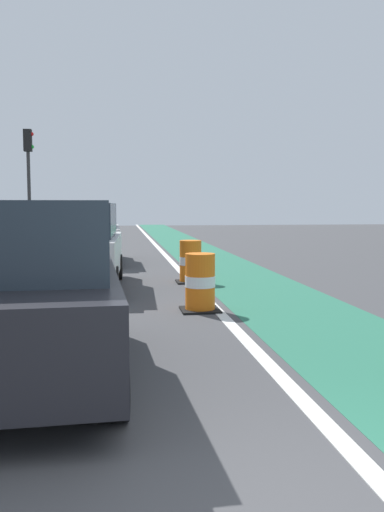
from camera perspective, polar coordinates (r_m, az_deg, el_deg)
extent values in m
cube|color=#286B51|center=(15.58, 4.75, -2.00)|extent=(2.50, 80.00, 0.01)
cube|color=silver|center=(15.32, -0.74, -2.10)|extent=(0.20, 80.00, 0.01)
cube|color=black|center=(6.53, -16.10, -5.51)|extent=(2.06, 4.68, 0.90)
cube|color=#232D38|center=(6.42, -16.30, 1.96)|extent=(1.75, 2.93, 0.80)
cylinder|color=black|center=(7.98, -9.11, -6.68)|extent=(0.31, 0.69, 0.68)
cylinder|color=black|center=(5.23, -8.31, -13.17)|extent=(0.31, 0.69, 0.68)
cube|color=silver|center=(13.33, -11.64, 0.06)|extent=(2.01, 4.67, 0.90)
cube|color=#232D38|center=(13.28, -11.71, 3.72)|extent=(1.72, 2.91, 0.80)
cylinder|color=black|center=(14.89, -14.18, -1.19)|extent=(0.31, 0.69, 0.68)
cylinder|color=black|center=(14.73, -7.86, -1.14)|extent=(0.31, 0.69, 0.68)
cylinder|color=black|center=(12.09, -16.17, -2.72)|extent=(0.31, 0.69, 0.68)
cylinder|color=black|center=(11.90, -8.38, -2.69)|extent=(0.31, 0.69, 0.68)
cube|color=silver|center=(19.18, -10.37, 1.67)|extent=(1.90, 4.62, 0.90)
cube|color=#232D38|center=(19.15, -10.41, 4.21)|extent=(1.65, 2.87, 0.80)
cylinder|color=black|center=(20.68, -12.49, 0.65)|extent=(0.29, 0.68, 0.68)
cylinder|color=black|center=(20.63, -7.94, 0.71)|extent=(0.29, 0.68, 0.68)
cylinder|color=black|center=(17.84, -13.13, -0.10)|extent=(0.29, 0.68, 0.68)
cylinder|color=black|center=(17.78, -7.85, -0.03)|extent=(0.29, 0.68, 0.68)
cylinder|color=orange|center=(10.30, 0.85, -4.40)|extent=(0.56, 0.56, 0.42)
cylinder|color=white|center=(10.25, 0.85, -2.66)|extent=(0.57, 0.57, 0.21)
cylinder|color=orange|center=(10.21, 0.86, -0.91)|extent=(0.56, 0.56, 0.42)
cube|color=black|center=(10.34, 0.85, -5.65)|extent=(0.73, 0.73, 0.04)
cylinder|color=orange|center=(14.04, -0.16, -1.78)|extent=(0.56, 0.56, 0.42)
cylinder|color=white|center=(14.01, -0.16, -0.50)|extent=(0.57, 0.57, 0.21)
cylinder|color=orange|center=(13.98, -0.16, 0.78)|extent=(0.56, 0.56, 0.42)
cube|color=black|center=(14.07, -0.16, -2.71)|extent=(0.73, 0.73, 0.04)
cylinder|color=#2D2D2D|center=(23.78, -16.65, 5.39)|extent=(0.14, 0.14, 4.20)
cube|color=black|center=(23.93, -16.82, 11.51)|extent=(0.32, 0.32, 0.90)
sphere|color=red|center=(23.93, -16.43, 12.15)|extent=(0.16, 0.16, 0.16)
sphere|color=green|center=(23.87, -16.39, 10.91)|extent=(0.16, 0.16, 0.16)
cylinder|color=#33333D|center=(22.31, -17.14, 1.10)|extent=(0.20, 0.20, 0.86)
cube|color=red|center=(22.28, -17.19, 2.90)|extent=(0.34, 0.20, 0.54)
sphere|color=beige|center=(22.26, -17.22, 3.88)|extent=(0.20, 0.20, 0.20)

